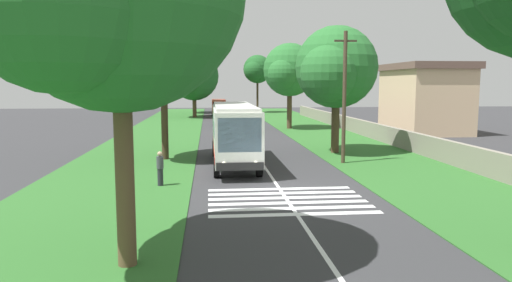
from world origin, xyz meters
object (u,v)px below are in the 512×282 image
trailing_car_2 (219,114)px  roadside_tree_left_3 (194,74)px  trailing_car_1 (222,119)px  roadside_tree_right_2 (257,70)px  trailing_minibus_0 (219,106)px  roadside_building (424,98)px  pedestrian (160,168)px  roadside_tree_right_0 (288,71)px  utility_pole (344,96)px  roadside_tree_left_2 (159,45)px  trailing_car_0 (224,126)px  roadside_tree_left_0 (193,77)px  roadside_tree_right_1 (334,69)px  coach_bus (234,130)px

trailing_car_2 → roadside_tree_left_3: bearing=14.7°
trailing_car_1 → roadside_tree_right_2: 26.27m
trailing_minibus_0 → roadside_building: roadside_building is taller
trailing_minibus_0 → pedestrian: bearing=175.8°
roadside_tree_left_3 → roadside_tree_right_2: (-0.10, -10.74, 0.71)m
trailing_car_2 → roadside_building: (-21.16, -20.68, 2.92)m
roadside_tree_right_0 → utility_pole: bearing=179.0°
trailing_car_2 → roadside_tree_right_0: size_ratio=0.46×
roadside_tree_left_2 → trailing_car_2: bearing=-7.0°
roadside_tree_right_2 → trailing_minibus_0: bearing=133.7°
utility_pole → trailing_car_0: bearing=18.7°
trailing_car_0 → trailing_car_2: same height
trailing_car_0 → roadside_building: bearing=-95.7°
trailing_minibus_0 → roadside_tree_left_2: 45.63m
trailing_minibus_0 → utility_pole: (-47.58, -6.84, 2.73)m
trailing_car_2 → roadside_tree_left_0: roadside_tree_left_0 is taller
roadside_tree_left_0 → pedestrian: size_ratio=5.80×
roadside_tree_right_0 → roadside_tree_right_1: bearing=-179.7°
trailing_minibus_0 → utility_pole: utility_pole is taller
trailing_car_1 → pedestrian: (-35.30, 4.00, 0.24)m
utility_pole → roadside_building: bearing=-36.9°
trailing_minibus_0 → trailing_car_0: bearing=180.0°
coach_bus → roadside_tree_left_0: roadside_tree_left_0 is taller
trailing_minibus_0 → pedestrian: 53.49m
coach_bus → roadside_building: (18.10, -20.57, 1.44)m
roadside_tree_right_2 → roadside_tree_right_0: bearing=-179.0°
roadside_tree_left_0 → roadside_tree_left_3: (10.90, 0.09, 0.71)m
trailing_car_0 → utility_pole: 21.73m
roadside_tree_left_3 → coach_bus: bearing=-175.8°
trailing_car_0 → roadside_tree_right_0: (3.38, -7.28, 5.72)m
roadside_tree_left_0 → pedestrian: 49.25m
pedestrian → utility_pole: bearing=-61.9°
trailing_car_0 → roadside_building: (-2.07, -20.56, 2.92)m
roadside_tree_left_0 → coach_bus: bearing=-174.9°
trailing_car_2 → trailing_minibus_0: 8.24m
trailing_car_0 → utility_pole: size_ratio=0.53×
roadside_tree_left_0 → roadside_building: bearing=-135.6°
coach_bus → utility_pole: size_ratio=1.36×
roadside_tree_right_1 → roadside_building: size_ratio=0.89×
trailing_car_1 → utility_pole: utility_pole is taller
roadside_tree_right_0 → pedestrian: bearing=159.1°
roadside_tree_right_2 → roadside_building: (-35.79, -13.80, -3.81)m
roadside_tree_left_0 → roadside_tree_right_2: bearing=-44.6°
roadside_tree_left_3 → roadside_tree_left_2: bearing=179.2°
trailing_car_1 → roadside_tree_left_3: roadside_tree_left_3 is taller
roadside_tree_right_1 → roadside_tree_right_2: (49.50, 0.61, 1.38)m
trailing_minibus_0 → utility_pole: bearing=-171.8°
roadside_tree_right_0 → pedestrian: 31.99m
roadside_tree_right_1 → trailing_car_1: bearing=16.3°
coach_bus → trailing_car_0: (20.16, -0.02, -1.48)m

